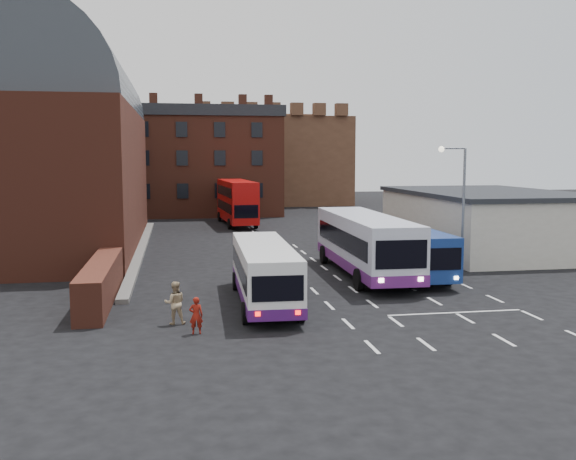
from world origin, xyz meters
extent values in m
plane|color=black|center=(0.00, 0.00, 0.00)|extent=(180.00, 180.00, 0.00)
cube|color=#602B1E|center=(-15.50, 21.00, 5.00)|extent=(12.00, 28.00, 10.00)
cylinder|color=#1E2328|center=(-15.50, 21.00, 10.00)|extent=(12.00, 26.00, 12.00)
cube|color=#602B1E|center=(-10.20, 2.00, 0.90)|extent=(1.20, 10.00, 1.80)
cube|color=beige|center=(15.00, 14.00, 2.00)|extent=(10.00, 16.00, 4.00)
cube|color=#282B30|center=(15.00, 14.00, 4.10)|extent=(10.40, 16.40, 0.30)
cube|color=brown|center=(-6.00, 46.00, 5.50)|extent=(22.00, 10.00, 11.00)
cube|color=brown|center=(6.00, 66.00, 6.00)|extent=(22.00, 22.00, 12.00)
cube|color=white|center=(-2.82, 0.15, 1.58)|extent=(2.56, 9.97, 2.25)
cube|color=black|center=(-2.82, 0.15, 1.71)|extent=(2.59, 8.78, 0.81)
cylinder|color=black|center=(-3.84, 3.34, 0.45)|extent=(0.28, 0.91, 0.90)
cylinder|color=black|center=(-4.05, -3.32, 0.45)|extent=(0.28, 0.91, 0.90)
cylinder|color=black|center=(-1.59, 3.27, 0.45)|extent=(0.28, 0.91, 0.90)
cylinder|color=black|center=(-1.80, -3.39, 0.45)|extent=(0.28, 0.91, 0.90)
cube|color=silver|center=(3.67, 5.99, 1.97)|extent=(3.06, 12.46, 2.82)
cube|color=black|center=(3.67, 5.99, 2.14)|extent=(3.09, 11.26, 1.02)
cylinder|color=black|center=(5.01, 2.01, 0.56)|extent=(0.34, 1.13, 1.13)
cylinder|color=black|center=(5.17, 10.36, 0.56)|extent=(0.34, 1.13, 1.13)
cylinder|color=black|center=(2.19, 2.06, 0.56)|extent=(0.34, 1.13, 1.13)
cylinder|color=black|center=(2.35, 10.41, 0.56)|extent=(0.34, 1.13, 1.13)
cube|color=navy|center=(6.00, 5.67, 1.58)|extent=(2.36, 9.97, 2.26)
cube|color=black|center=(6.00, 5.67, 1.72)|extent=(2.41, 8.77, 0.81)
cylinder|color=black|center=(7.10, 2.49, 0.45)|extent=(0.26, 0.91, 0.90)
cylinder|color=black|center=(7.17, 9.18, 0.45)|extent=(0.26, 0.91, 0.90)
cylinder|color=black|center=(4.84, 2.52, 0.45)|extent=(0.26, 0.91, 0.90)
cylinder|color=black|center=(4.91, 9.21, 0.45)|extent=(0.26, 0.91, 0.90)
cube|color=#B50A09|center=(-0.89, 33.90, 2.41)|extent=(3.11, 10.95, 3.84)
cube|color=black|center=(-0.89, 33.90, 1.87)|extent=(3.10, 9.76, 0.89)
cylinder|color=black|center=(0.55, 30.54, 0.49)|extent=(0.33, 1.00, 0.98)
cylinder|color=black|center=(0.11, 37.81, 0.49)|extent=(0.33, 1.00, 0.98)
cylinder|color=black|center=(-1.91, 30.39, 0.49)|extent=(0.33, 1.00, 0.98)
cylinder|color=black|center=(-2.35, 37.66, 0.49)|extent=(0.33, 1.00, 0.98)
cylinder|color=slate|center=(8.60, 4.11, 3.55)|extent=(0.14, 0.14, 7.10)
cylinder|color=slate|center=(8.02, 4.33, 7.10)|extent=(1.19, 0.53, 0.09)
sphere|color=#FFF2CC|center=(7.44, 4.56, 7.05)|extent=(0.32, 0.32, 0.32)
imported|color=maroon|center=(-6.03, -4.43, 0.71)|extent=(0.53, 0.36, 1.42)
imported|color=tan|center=(-6.82, -2.83, 0.86)|extent=(0.86, 0.68, 1.73)
camera|label=1|loc=(-6.68, -28.26, 6.67)|focal=40.00mm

